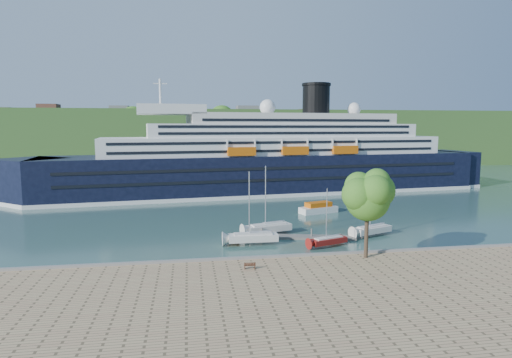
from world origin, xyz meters
name	(u,v)px	position (x,y,z in m)	size (l,w,h in m)	color
ground	(322,262)	(0.00, 0.00, 0.00)	(400.00, 400.00, 0.00)	#2E534B
far_hillside	(224,138)	(0.00, 145.00, 12.00)	(400.00, 50.00, 24.00)	#2D5B24
quay_coping	(322,254)	(0.00, -0.20, 1.15)	(220.00, 0.50, 0.30)	slate
cruise_ship	(267,138)	(3.83, 57.83, 14.18)	(126.29, 18.39, 28.36)	black
park_bench	(250,265)	(-9.72, -3.84, 1.44)	(1.36, 0.56, 0.87)	#4A2615
promenade_tree	(367,210)	(5.03, -1.89, 6.95)	(7.19, 7.19, 11.91)	#2C6B1C
floating_pontoon	(299,237)	(0.23, 11.94, 0.19)	(17.10, 2.09, 0.38)	slate
sailboat_white_near	(253,210)	(-7.30, 9.49, 5.12)	(7.92, 2.20, 10.23)	silver
sailboat_red	(329,219)	(3.24, 6.93, 4.01)	(6.21, 1.73, 8.02)	maroon
sailboat_white_far	(373,206)	(11.94, 11.55, 4.76)	(7.38, 2.05, 9.53)	silver
tender_launch	(318,207)	(9.02, 30.25, 1.08)	(7.84, 2.68, 2.17)	#C7590B
sailboat_extra	(269,202)	(-3.97, 14.92, 5.24)	(8.11, 2.25, 10.47)	silver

